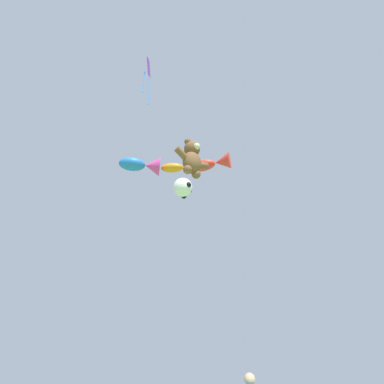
{
  "coord_description": "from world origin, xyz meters",
  "views": [
    {
      "loc": [
        -7.66,
        -4.25,
        1.44
      ],
      "look_at": [
        -0.73,
        3.54,
        8.35
      ],
      "focal_mm": 28.0,
      "sensor_mm": 36.0,
      "label": 1
    }
  ],
  "objects_px": {
    "fish_kite_crimson": "(212,164)",
    "fish_kite_cobalt": "(142,165)",
    "fish_kite_tangerine": "(181,168)",
    "diamond_kite": "(148,71)",
    "teddy_bear_kite": "(192,158)",
    "soccer_ball_kite": "(183,187)"
  },
  "relations": [
    {
      "from": "soccer_ball_kite",
      "to": "fish_kite_tangerine",
      "type": "xyz_separation_m",
      "value": [
        1.62,
        2.18,
        3.29
      ]
    },
    {
      "from": "soccer_ball_kite",
      "to": "fish_kite_crimson",
      "type": "relative_size",
      "value": 0.4
    },
    {
      "from": "fish_kite_crimson",
      "to": "fish_kite_cobalt",
      "type": "distance_m",
      "value": 4.18
    },
    {
      "from": "teddy_bear_kite",
      "to": "diamond_kite",
      "type": "relative_size",
      "value": 0.73
    },
    {
      "from": "fish_kite_tangerine",
      "to": "diamond_kite",
      "type": "distance_m",
      "value": 6.21
    },
    {
      "from": "soccer_ball_kite",
      "to": "teddy_bear_kite",
      "type": "bearing_deg",
      "value": -35.19
    },
    {
      "from": "fish_kite_crimson",
      "to": "fish_kite_cobalt",
      "type": "height_order",
      "value": "fish_kite_cobalt"
    },
    {
      "from": "teddy_bear_kite",
      "to": "fish_kite_tangerine",
      "type": "relative_size",
      "value": 1.1
    },
    {
      "from": "teddy_bear_kite",
      "to": "diamond_kite",
      "type": "bearing_deg",
      "value": -160.76
    },
    {
      "from": "fish_kite_cobalt",
      "to": "diamond_kite",
      "type": "relative_size",
      "value": 0.86
    },
    {
      "from": "soccer_ball_kite",
      "to": "diamond_kite",
      "type": "xyz_separation_m",
      "value": [
        -3.34,
        -1.53,
        3.8
      ]
    },
    {
      "from": "soccer_ball_kite",
      "to": "fish_kite_cobalt",
      "type": "distance_m",
      "value": 4.96
    },
    {
      "from": "soccer_ball_kite",
      "to": "fish_kite_crimson",
      "type": "xyz_separation_m",
      "value": [
        2.38,
        0.34,
        2.89
      ]
    },
    {
      "from": "fish_kite_tangerine",
      "to": "fish_kite_cobalt",
      "type": "height_order",
      "value": "fish_kite_cobalt"
    },
    {
      "from": "fish_kite_cobalt",
      "to": "diamond_kite",
      "type": "height_order",
      "value": "diamond_kite"
    },
    {
      "from": "fish_kite_tangerine",
      "to": "diamond_kite",
      "type": "bearing_deg",
      "value": -143.17
    },
    {
      "from": "fish_kite_crimson",
      "to": "fish_kite_cobalt",
      "type": "relative_size",
      "value": 0.95
    },
    {
      "from": "fish_kite_crimson",
      "to": "fish_kite_tangerine",
      "type": "relative_size",
      "value": 1.24
    },
    {
      "from": "fish_kite_tangerine",
      "to": "teddy_bear_kite",
      "type": "bearing_deg",
      "value": -117.69
    },
    {
      "from": "teddy_bear_kite",
      "to": "soccer_ball_kite",
      "type": "xyz_separation_m",
      "value": [
        -0.34,
        0.24,
        -1.77
      ]
    },
    {
      "from": "soccer_ball_kite",
      "to": "diamond_kite",
      "type": "relative_size",
      "value": 0.33
    },
    {
      "from": "fish_kite_crimson",
      "to": "fish_kite_cobalt",
      "type": "xyz_separation_m",
      "value": [
        -2.55,
        3.28,
        0.49
      ]
    }
  ]
}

